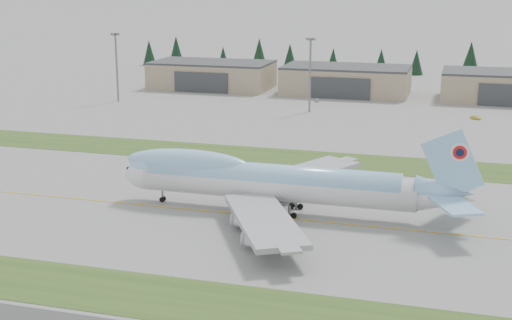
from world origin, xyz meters
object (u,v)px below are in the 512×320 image
(hangar_left, at_px, (212,75))
(service_vehicle_a, at_px, (317,102))
(hangar_center, at_px, (346,80))
(boeing_747_freighter, at_px, (273,181))
(service_vehicle_b, at_px, (475,119))
(hangar_right, at_px, (510,86))

(hangar_left, xyz_separation_m, service_vehicle_a, (47.79, -20.81, -5.39))
(hangar_center, xyz_separation_m, service_vehicle_a, (-7.21, -20.81, -5.39))
(hangar_left, xyz_separation_m, hangar_center, (55.00, 0.00, 0.00))
(boeing_747_freighter, relative_size, service_vehicle_a, 21.08)
(service_vehicle_a, bearing_deg, hangar_left, 146.45)
(hangar_center, bearing_deg, service_vehicle_a, -109.12)
(boeing_747_freighter, xyz_separation_m, service_vehicle_b, (38.57, 107.34, -6.09))
(service_vehicle_a, xyz_separation_m, service_vehicle_b, (55.34, -18.51, 0.00))
(hangar_left, bearing_deg, hangar_center, 0.00)
(boeing_747_freighter, height_order, hangar_center, boeing_747_freighter)
(hangar_left, bearing_deg, service_vehicle_a, -23.53)
(boeing_747_freighter, distance_m, service_vehicle_a, 127.11)
(hangar_left, bearing_deg, hangar_right, 0.00)
(hangar_center, relative_size, hangar_right, 1.00)
(hangar_left, distance_m, hangar_right, 115.00)
(hangar_center, xyz_separation_m, hangar_right, (60.00, 0.00, 0.00))
(hangar_right, bearing_deg, service_vehicle_b, -106.80)
(hangar_right, relative_size, service_vehicle_b, 13.58)
(boeing_747_freighter, bearing_deg, hangar_right, 70.84)
(boeing_747_freighter, height_order, hangar_left, boeing_747_freighter)
(service_vehicle_b, bearing_deg, service_vehicle_a, 105.63)
(boeing_747_freighter, xyz_separation_m, hangar_left, (-64.56, 146.66, -0.70))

